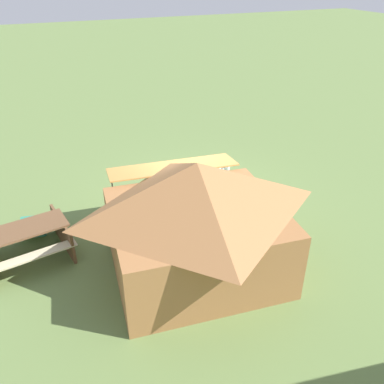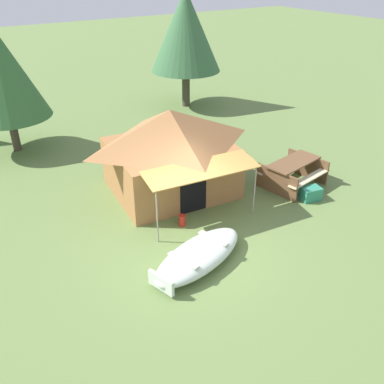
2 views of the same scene
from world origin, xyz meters
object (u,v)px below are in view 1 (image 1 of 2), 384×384
(fuel_can, at_px, (195,212))
(picnic_table, at_px, (25,240))
(cooler_box, at_px, (34,226))
(canvas_cabin_tent, at_px, (197,218))
(beached_rowboat, at_px, (190,179))

(fuel_can, bearing_deg, picnic_table, 1.40)
(picnic_table, bearing_deg, cooler_box, -100.50)
(canvas_cabin_tent, bearing_deg, picnic_table, -28.05)
(picnic_table, distance_m, fuel_can, 3.97)
(beached_rowboat, bearing_deg, cooler_box, 9.01)
(canvas_cabin_tent, xyz_separation_m, picnic_table, (3.21, -1.71, -0.79))
(cooler_box, bearing_deg, beached_rowboat, -170.99)
(canvas_cabin_tent, distance_m, picnic_table, 3.72)
(beached_rowboat, relative_size, cooler_box, 5.07)
(beached_rowboat, distance_m, picnic_table, 4.75)
(beached_rowboat, bearing_deg, picnic_table, 20.00)
(beached_rowboat, relative_size, picnic_table, 1.41)
(beached_rowboat, xyz_separation_m, canvas_cabin_tent, (1.25, 3.33, 1.04))
(canvas_cabin_tent, relative_size, picnic_table, 2.09)
(picnic_table, height_order, cooler_box, picnic_table)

